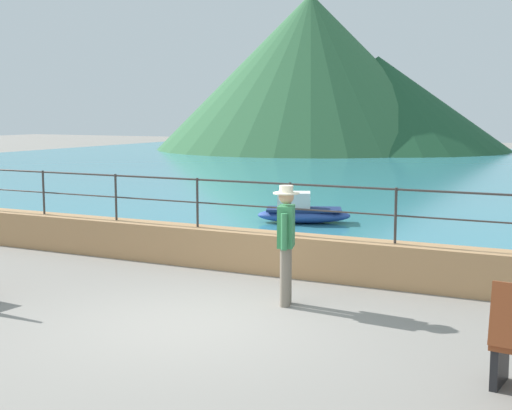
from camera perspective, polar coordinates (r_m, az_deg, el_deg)
name	(u,v)px	position (r m, az deg, el deg)	size (l,w,h in m)	color
ground_plane	(193,324)	(9.52, -5.15, -9.53)	(120.00, 120.00, 0.00)	gray
promenade_wall	(290,255)	(12.19, 2.73, -4.02)	(20.00, 0.56, 0.70)	tan
railing	(290,198)	(12.04, 2.76, 0.53)	(18.44, 0.04, 0.90)	#383330
lake_water	(488,173)	(34.04, 18.22, 2.50)	(64.00, 44.32, 0.06)	teal
hill_main	(310,73)	(53.09, 4.39, 10.62)	(22.77, 22.77, 11.35)	#33663D
hill_secondary	(377,104)	(52.44, 9.78, 8.07)	(19.10, 19.10, 6.77)	#1E4C2D
person_walking	(286,239)	(10.17, 2.44, -2.74)	(0.38, 0.55, 1.75)	slate
boat_0	(302,212)	(17.53, 3.74, -0.56)	(2.47, 1.71, 0.76)	#2D4C9E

